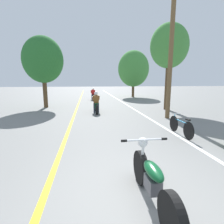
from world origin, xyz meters
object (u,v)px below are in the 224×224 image
Objects in this scene: roadside_tree_right_near at (169,46)px; motorcycle_rider_lead at (96,105)px; motorcycle_foreground at (152,180)px; bicycle_parked at (181,126)px; utility_pole at (171,48)px; motorcycle_rider_far at (93,95)px; roadside_tree_left at (43,60)px; roadside_tree_right_far at (133,69)px.

roadside_tree_right_near reaches higher than motorcycle_rider_lead.
motorcycle_foreground is 1.17× the size of bicycle_parked.
utility_pole reaches higher than motorcycle_rider_lead.
motorcycle_rider_lead reaches higher than motorcycle_foreground.
motorcycle_foreground reaches higher than bicycle_parked.
roadside_tree_right_near is 2.86× the size of motorcycle_rider_lead.
roadside_tree_right_near is 2.83× the size of motorcycle_rider_far.
roadside_tree_left is 2.57× the size of motorcycle_rider_lead.
roadside_tree_left is at bearing 143.92° from motorcycle_rider_lead.
roadside_tree_left is at bearing 129.87° from bicycle_parked.
roadside_tree_right_near is 9.28m from roadside_tree_left.
bicycle_parked is at bearing -50.13° from roadside_tree_left.
roadside_tree_left is at bearing 110.22° from motorcycle_foreground.
roadside_tree_left is 3.09× the size of bicycle_parked.
roadside_tree_right_far reaches higher than motorcycle_foreground.
roadside_tree_left reaches higher than bicycle_parked.
roadside_tree_right_near is 3.44× the size of bicycle_parked.
motorcycle_foreground is at bearing -117.37° from utility_pole.
motorcycle_rider_lead is 7.72m from motorcycle_rider_far.
roadside_tree_right_far is (1.37, 12.80, -0.24)m from utility_pole.
motorcycle_rider_far is (-5.09, 7.19, -3.92)m from roadside_tree_right_near.
roadside_tree_left is 5.65m from motorcycle_rider_lead.
motorcycle_rider_far is 1.21× the size of bicycle_parked.
roadside_tree_left is (-9.08, -7.68, 0.07)m from roadside_tree_right_far.
roadside_tree_left is (-7.71, 5.12, -0.16)m from utility_pole.
motorcycle_rider_far is at bearing -152.22° from roadside_tree_right_far.
roadside_tree_left is at bearing -139.78° from roadside_tree_right_far.
roadside_tree_right_far is at bearing 81.84° from bicycle_parked.
motorcycle_rider_lead is (3.82, -2.79, -3.10)m from roadside_tree_left.
roadside_tree_right_near is 7.48m from bicycle_parked.
motorcycle_rider_far is at bearing 102.64° from bicycle_parked.
motorcycle_foreground is (-4.66, -9.44, -3.98)m from roadside_tree_right_near.
roadside_tree_right_far reaches higher than motorcycle_rider_far.
roadside_tree_right_near reaches higher than motorcycle_rider_far.
utility_pole is at bearing -96.11° from roadside_tree_right_far.
utility_pole is 3.19m from roadside_tree_right_near.
roadside_tree_right_near is 2.95× the size of motorcycle_foreground.
roadside_tree_right_near is 1.11× the size of roadside_tree_left.
roadside_tree_right_far is 3.33× the size of bicycle_parked.
motorcycle_foreground is 8.92m from motorcycle_rider_lead.
motorcycle_rider_lead is at bearing -116.68° from roadside_tree_right_far.
roadside_tree_right_far is at bearing 40.22° from roadside_tree_left.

